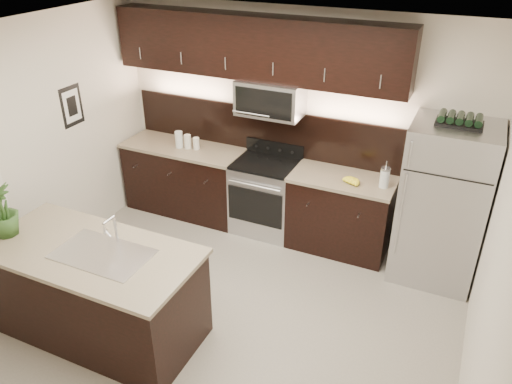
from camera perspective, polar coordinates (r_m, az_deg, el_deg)
ground at (r=5.17m, az=-4.11°, el=-14.00°), size 4.50×4.50×0.00m
room_walls at (r=4.23m, az=-6.46°, el=3.31°), size 4.52×4.02×2.71m
counter_run at (r=6.29m, az=-0.63°, el=-0.10°), size 3.51×0.65×0.94m
upper_fixtures at (r=5.80m, az=0.17°, el=15.12°), size 3.49×0.40×1.66m
island at (r=4.93m, az=-17.70°, el=-10.79°), size 1.96×0.96×0.94m
sink_faucet at (r=4.56m, az=-17.08°, el=-6.59°), size 0.84×0.50×0.28m
refrigerator at (r=5.58m, az=20.55°, el=-1.30°), size 0.85×0.77×1.76m
wine_rack at (r=5.21m, az=22.28°, el=7.62°), size 0.44×0.27×0.10m
plant at (r=5.05m, az=-27.08°, el=-1.90°), size 0.34×0.34×0.50m
canisters at (r=6.42m, az=-8.06°, el=5.79°), size 0.32×0.13×0.21m
french_press at (r=5.55m, az=14.48°, el=1.59°), size 0.11×0.11×0.30m
bananas at (r=5.63m, az=10.51°, el=1.50°), size 0.25×0.23×0.06m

